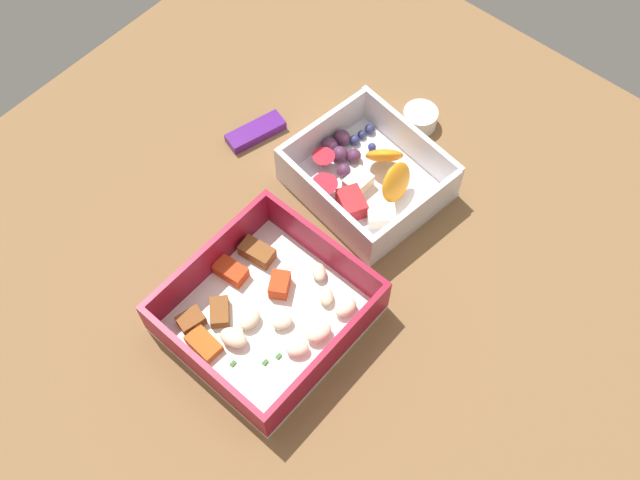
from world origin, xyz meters
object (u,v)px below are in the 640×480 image
object	(u,v)px
candy_bar	(256,132)
paper_cup_liner	(420,118)
pasta_container	(266,310)
fruit_bowl	(365,177)

from	to	relation	value
candy_bar	paper_cup_liner	world-z (taller)	paper_cup_liner
pasta_container	candy_bar	size ratio (longest dim) A/B	2.58
fruit_bowl	paper_cup_liner	world-z (taller)	fruit_bowl
fruit_bowl	candy_bar	bearing A→B (deg)	100.65
pasta_container	fruit_bowl	size ratio (longest dim) A/B	1.06
candy_bar	paper_cup_liner	distance (cm)	19.25
pasta_container	paper_cup_liner	size ratio (longest dim) A/B	4.46
pasta_container	paper_cup_liner	distance (cm)	30.16
pasta_container	fruit_bowl	distance (cm)	19.04
pasta_container	candy_bar	world-z (taller)	pasta_container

